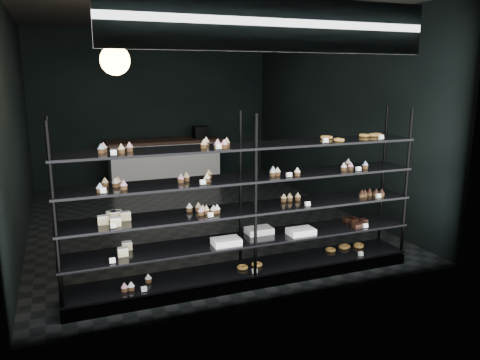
# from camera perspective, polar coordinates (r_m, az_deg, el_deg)

# --- Properties ---
(room) EXTENTS (5.01, 6.01, 3.20)m
(room) POSITION_cam_1_polar(r_m,az_deg,el_deg) (7.33, -5.73, 7.20)
(room) COLOR black
(room) RESTS_ON ground
(display_shelf) EXTENTS (4.00, 0.50, 1.91)m
(display_shelf) POSITION_cam_1_polar(r_m,az_deg,el_deg) (5.21, 0.70, -5.92)
(display_shelf) COLOR black
(display_shelf) RESTS_ON room
(signage) EXTENTS (3.30, 0.05, 0.50)m
(signage) POSITION_cam_1_polar(r_m,az_deg,el_deg) (4.57, 4.55, 18.42)
(signage) COLOR #0E1146
(signage) RESTS_ON room
(pendant_lamp) EXTENTS (0.33, 0.33, 0.89)m
(pendant_lamp) POSITION_cam_1_polar(r_m,az_deg,el_deg) (5.53, -14.99, 13.93)
(pendant_lamp) COLOR black
(pendant_lamp) RESTS_ON room
(service_counter) EXTENTS (2.32, 0.65, 1.23)m
(service_counter) POSITION_cam_1_polar(r_m,az_deg,el_deg) (9.90, -9.09, 2.11)
(service_counter) COLOR beige
(service_counter) RESTS_ON room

